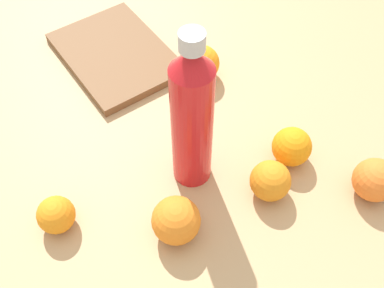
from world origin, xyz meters
name	(u,v)px	position (x,y,z in m)	size (l,w,h in m)	color
ground_plane	(209,152)	(0.00, 0.00, 0.00)	(2.40, 2.40, 0.00)	tan
water_bottle	(192,119)	(-0.02, 0.05, 0.14)	(0.07, 0.07, 0.31)	red
orange_0	(176,220)	(-0.10, 0.13, 0.04)	(0.08, 0.08, 0.08)	orange
orange_1	(270,181)	(-0.12, -0.04, 0.03)	(0.07, 0.07, 0.07)	orange
orange_2	(375,180)	(-0.21, -0.18, 0.04)	(0.07, 0.07, 0.07)	orange
orange_3	(56,215)	(0.01, 0.28, 0.03)	(0.06, 0.06, 0.06)	orange
orange_4	(292,147)	(-0.09, -0.11, 0.03)	(0.07, 0.07, 0.07)	orange
orange_5	(201,63)	(0.17, -0.09, 0.04)	(0.07, 0.07, 0.07)	orange
cutting_board	(116,54)	(0.31, 0.03, 0.01)	(0.27, 0.20, 0.02)	brown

